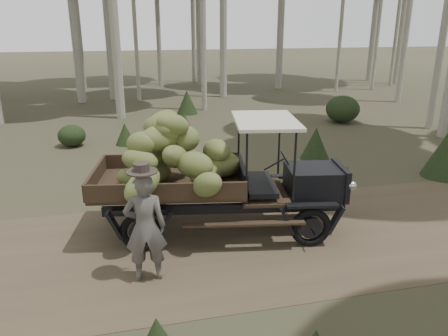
# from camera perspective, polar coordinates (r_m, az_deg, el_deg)

# --- Properties ---
(ground) EXTENTS (120.00, 120.00, 0.00)m
(ground) POSITION_cam_1_polar(r_m,az_deg,el_deg) (7.85, -11.77, -10.99)
(ground) COLOR #473D2B
(ground) RESTS_ON ground
(dirt_track) EXTENTS (70.00, 4.00, 0.01)m
(dirt_track) POSITION_cam_1_polar(r_m,az_deg,el_deg) (7.85, -11.77, -10.96)
(dirt_track) COLOR brown
(dirt_track) RESTS_ON ground
(banana_truck) EXTENTS (4.92, 2.57, 2.39)m
(banana_truck) POSITION_cam_1_polar(r_m,az_deg,el_deg) (7.98, -3.07, 0.48)
(banana_truck) COLOR black
(banana_truck) RESTS_ON ground
(farmer) EXTENTS (0.66, 0.50, 1.89)m
(farmer) POSITION_cam_1_polar(r_m,az_deg,el_deg) (6.73, -10.25, -7.49)
(farmer) COLOR #53504C
(farmer) RESTS_ON ground
(undergrowth) EXTENTS (23.31, 23.09, 1.36)m
(undergrowth) POSITION_cam_1_polar(r_m,az_deg,el_deg) (8.30, -0.15, -4.93)
(undergrowth) COLOR #233319
(undergrowth) RESTS_ON ground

